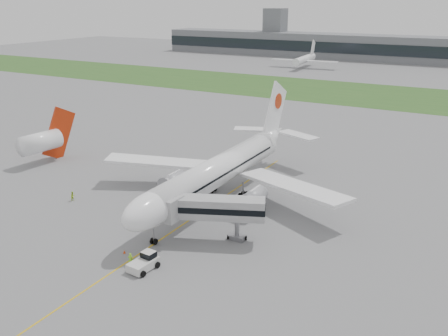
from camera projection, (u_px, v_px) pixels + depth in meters
The scene contains 14 objects.
ground at pixel (207, 208), 84.64m from camera, with size 600.00×600.00×0.00m, color gray.
apron_markings at pixel (191, 219), 80.51m from camera, with size 70.00×70.00×0.04m, color gold, non-canonical shape.
grass_strip at pixel (375, 95), 183.72m from camera, with size 600.00×50.00×0.02m, color #2C5720.
terminal_building at pixel (424, 50), 272.20m from camera, with size 320.00×22.30×14.00m.
control_tower at pixel (274, 54), 317.86m from camera, with size 12.00×12.00×56.00m, color slate, non-canonical shape.
airliner at pixel (221, 168), 86.83m from camera, with size 48.13×53.95×17.88m.
pushback_tug at pixel (145, 262), 65.41m from camera, with size 3.12×4.34×2.13m.
jet_bridge at pixel (210, 208), 71.70m from camera, with size 14.26×9.38×6.89m.
safety_cone_left at pixel (124, 252), 69.57m from camera, with size 0.35×0.35×0.48m, color #D8400B.
safety_cone_right at pixel (141, 259), 67.46m from camera, with size 0.37×0.37×0.51m, color #D8400B.
ground_crew_near at pixel (131, 259), 66.18m from camera, with size 0.67×0.44×1.84m, color #97EE27.
ground_crew_far at pixel (73, 196), 87.43m from camera, with size 0.84×0.65×1.73m, color #A8D523.
neighbor_aircraft at pixel (43, 141), 106.68m from camera, with size 5.00×14.95×12.14m.
distant_aircraft_left at pixel (304, 68), 254.68m from camera, with size 33.80×29.83×12.92m, color white, non-canonical shape.
Camera 1 is at (40.56, -66.59, 33.74)m, focal length 40.00 mm.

